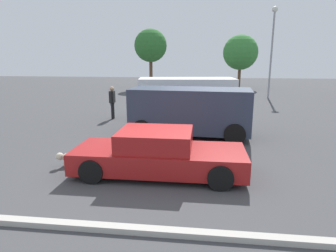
{
  "coord_description": "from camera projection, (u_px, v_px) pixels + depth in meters",
  "views": [
    {
      "loc": [
        1.35,
        -7.66,
        3.16
      ],
      "look_at": [
        0.19,
        1.86,
        0.9
      ],
      "focal_mm": 31.09,
      "sensor_mm": 36.0,
      "label": 1
    }
  ],
  "objects": [
    {
      "name": "light_post_near",
      "position": [
        273.0,
        38.0,
        22.21
      ],
      "size": [
        0.44,
        0.44,
        6.91
      ],
      "color": "gray",
      "rests_on": "ground_plane"
    },
    {
      "name": "sedan_foreground",
      "position": [
        158.0,
        154.0,
        8.0
      ],
      "size": [
        4.67,
        1.9,
        1.25
      ],
      "rotation": [
        0.0,
        0.0,
        -0.0
      ],
      "color": "maroon",
      "rests_on": "ground_plane"
    },
    {
      "name": "ground_plane",
      "position": [
        153.0,
        171.0,
        8.29
      ],
      "size": [
        80.0,
        80.0,
        0.0
      ],
      "primitive_type": "plane",
      "color": "#424244"
    },
    {
      "name": "pedestrian",
      "position": [
        112.0,
        100.0,
        15.17
      ],
      "size": [
        0.26,
        0.57,
        1.71
      ],
      "rotation": [
        0.0,
        0.0,
        3.19
      ],
      "color": "black",
      "rests_on": "ground_plane"
    },
    {
      "name": "tree_back_center",
      "position": [
        240.0,
        52.0,
        30.03
      ],
      "size": [
        3.57,
        3.57,
        5.47
      ],
      "color": "brown",
      "rests_on": "ground_plane"
    },
    {
      "name": "tree_back_left",
      "position": [
        151.0,
        46.0,
        29.48
      ],
      "size": [
        3.3,
        3.3,
        6.0
      ],
      "color": "brown",
      "rests_on": "ground_plane"
    },
    {
      "name": "suv_dark",
      "position": [
        190.0,
        110.0,
        11.8
      ],
      "size": [
        4.88,
        2.36,
        1.96
      ],
      "rotation": [
        0.0,
        0.0,
        -0.07
      ],
      "color": "#2D384C",
      "rests_on": "ground_plane"
    },
    {
      "name": "van_white",
      "position": [
        186.0,
        97.0,
        15.29
      ],
      "size": [
        5.15,
        2.66,
        2.12
      ],
      "rotation": [
        0.0,
        0.0,
        3.27
      ],
      "color": "white",
      "rests_on": "ground_plane"
    },
    {
      "name": "parking_curb",
      "position": [
        126.0,
        229.0,
        5.39
      ],
      "size": [
        8.11,
        0.2,
        0.12
      ],
      "primitive_type": "cube",
      "color": "#B7B2A8",
      "rests_on": "ground_plane"
    },
    {
      "name": "dog",
      "position": [
        68.0,
        157.0,
        8.66
      ],
      "size": [
        0.57,
        0.55,
        0.45
      ],
      "rotation": [
        0.0,
        0.0,
        3.9
      ],
      "color": "beige",
      "rests_on": "ground_plane"
    }
  ]
}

